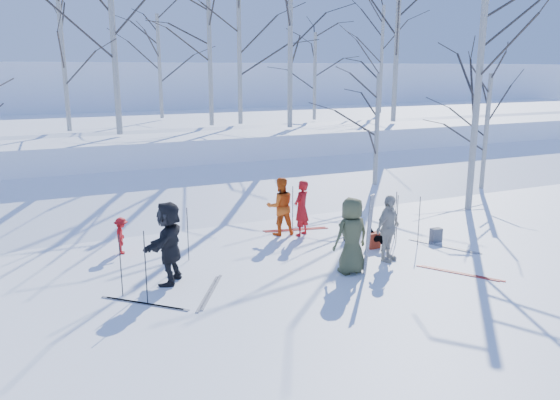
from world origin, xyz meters
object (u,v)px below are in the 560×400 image
backpack_dark (351,234)px  skier_red_seated (122,236)px  skier_red_north (301,208)px  dog (378,239)px  skier_redor_behind (280,206)px  backpack_grey (436,235)px  skier_grey_west (169,242)px  skier_cream_east (388,228)px  backpack_red (374,240)px  skier_olive_center (352,236)px

backpack_dark → skier_red_seated: bearing=165.2°
skier_red_north → dog: (1.29, -1.93, -0.54)m
skier_redor_behind → backpack_dark: bearing=147.4°
dog → backpack_grey: size_ratio=1.61×
skier_grey_west → backpack_grey: (7.29, -0.17, -0.73)m
skier_redor_behind → skier_cream_east: 3.42m
backpack_red → backpack_grey: backpack_red is taller
skier_redor_behind → backpack_grey: skier_redor_behind is taller
dog → skier_redor_behind: bearing=-79.1°
skier_red_seated → skier_cream_east: skier_cream_east is taller
skier_red_seated → dog: size_ratio=1.55×
backpack_red → backpack_dark: bearing=105.0°
skier_grey_west → backpack_grey: size_ratio=4.85×
skier_red_seated → skier_grey_west: 2.56m
skier_red_seated → backpack_red: size_ratio=2.26×
skier_red_seated → backpack_grey: skier_red_seated is taller
skier_red_seated → backpack_red: bearing=-99.7°
skier_cream_east → backpack_dark: bearing=64.0°
skier_olive_center → skier_redor_behind: 3.42m
skier_red_north → skier_grey_west: 4.64m
skier_red_seated → backpack_grey: 8.37m
skier_redor_behind → backpack_grey: bearing=155.2°
skier_red_seated → skier_cream_east: bearing=-108.2°
backpack_red → skier_red_seated: bearing=159.0°
skier_redor_behind → skier_grey_west: skier_grey_west is taller
skier_grey_west → dog: (5.52, -0.01, -0.66)m
skier_grey_west → backpack_red: skier_grey_west is taller
backpack_dark → backpack_grey: bearing=-27.1°
backpack_grey → skier_redor_behind: bearing=146.0°
skier_cream_east → skier_red_north: bearing=84.6°
backpack_red → backpack_dark: backpack_red is taller
skier_redor_behind → dog: 2.93m
dog → skier_grey_west: bearing=-27.8°
skier_red_seated → skier_cream_east: size_ratio=0.57×
skier_grey_west → skier_olive_center: bearing=107.5°
skier_grey_west → skier_red_seated: bearing=-130.8°
backpack_grey → skier_red_seated: bearing=161.8°
skier_olive_center → skier_redor_behind: skier_olive_center is taller
skier_grey_west → backpack_grey: 7.33m
skier_cream_east → backpack_red: 1.16m
skier_redor_behind → backpack_red: size_ratio=3.94×
skier_red_north → skier_redor_behind: 0.60m
skier_red_seated → backpack_dark: skier_red_seated is taller
skier_redor_behind → backpack_dark: size_ratio=4.14×
skier_cream_east → backpack_dark: 1.85m
skier_red_seated → backpack_dark: size_ratio=2.37×
skier_grey_west → backpack_dark: 5.35m
skier_cream_east → skier_grey_west: (-5.18, 0.85, 0.10)m
skier_red_north → skier_cream_east: 2.93m
skier_redor_behind → dog: (1.80, -2.25, -0.57)m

